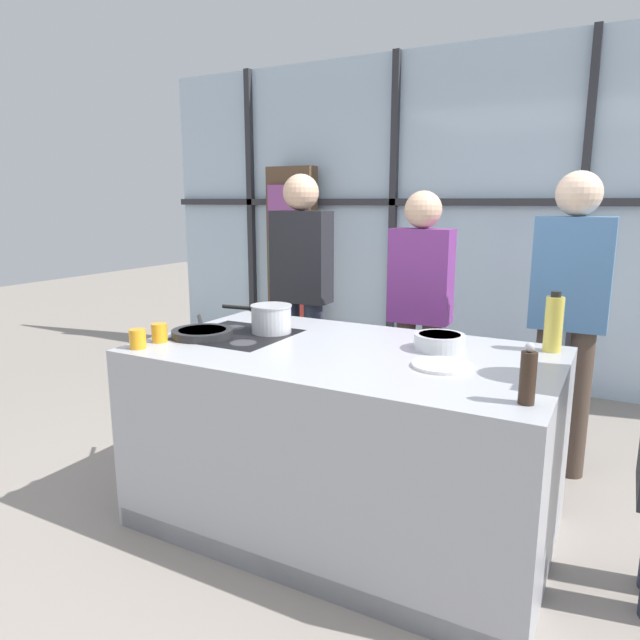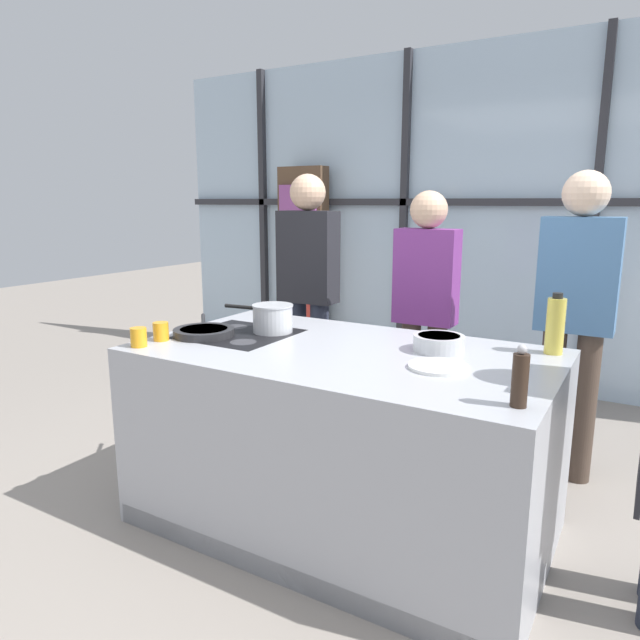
{
  "view_description": "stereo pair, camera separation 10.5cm",
  "coord_description": "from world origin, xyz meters",
  "px_view_note": "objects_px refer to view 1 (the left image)",
  "views": [
    {
      "loc": [
        1.11,
        -2.29,
        1.55
      ],
      "look_at": [
        -0.18,
        0.1,
        0.98
      ],
      "focal_mm": 32.0,
      "sensor_mm": 36.0,
      "label": 1
    },
    {
      "loc": [
        1.2,
        -2.24,
        1.55
      ],
      "look_at": [
        -0.18,
        0.1,
        0.98
      ],
      "focal_mm": 32.0,
      "sensor_mm": 36.0,
      "label": 2
    }
  ],
  "objects_px": {
    "mixing_bowl": "(439,341)",
    "oil_bottle": "(554,323)",
    "juice_glass_near": "(138,339)",
    "saucepan": "(271,318)",
    "spectator_center_left": "(420,302)",
    "juice_glass_far": "(159,333)",
    "frying_pan": "(202,332)",
    "white_plate": "(442,365)",
    "spectator_far_left": "(301,282)",
    "spectator_center_right": "(569,305)",
    "pepper_grinder": "(528,376)"
  },
  "relations": [
    {
      "from": "spectator_far_left",
      "to": "juice_glass_near",
      "type": "relative_size",
      "value": 19.11
    },
    {
      "from": "spectator_far_left",
      "to": "frying_pan",
      "type": "distance_m",
      "value": 1.2
    },
    {
      "from": "spectator_far_left",
      "to": "juice_glass_near",
      "type": "height_order",
      "value": "spectator_far_left"
    },
    {
      "from": "mixing_bowl",
      "to": "juice_glass_near",
      "type": "relative_size",
      "value": 2.56
    },
    {
      "from": "spectator_center_left",
      "to": "frying_pan",
      "type": "relative_size",
      "value": 3.55
    },
    {
      "from": "mixing_bowl",
      "to": "juice_glass_far",
      "type": "bearing_deg",
      "value": -158.06
    },
    {
      "from": "oil_bottle",
      "to": "spectator_center_left",
      "type": "bearing_deg",
      "value": 142.02
    },
    {
      "from": "spectator_far_left",
      "to": "spectator_center_left",
      "type": "xyz_separation_m",
      "value": [
        0.85,
        -0.0,
        -0.07
      ]
    },
    {
      "from": "oil_bottle",
      "to": "juice_glass_near",
      "type": "height_order",
      "value": "oil_bottle"
    },
    {
      "from": "spectator_center_right",
      "to": "oil_bottle",
      "type": "relative_size",
      "value": 6.21
    },
    {
      "from": "juice_glass_near",
      "to": "oil_bottle",
      "type": "bearing_deg",
      "value": 26.82
    },
    {
      "from": "spectator_center_right",
      "to": "spectator_center_left",
      "type": "bearing_deg",
      "value": -0.0
    },
    {
      "from": "spectator_far_left",
      "to": "pepper_grinder",
      "type": "height_order",
      "value": "spectator_far_left"
    },
    {
      "from": "spectator_far_left",
      "to": "saucepan",
      "type": "bearing_deg",
      "value": 111.23
    },
    {
      "from": "mixing_bowl",
      "to": "oil_bottle",
      "type": "height_order",
      "value": "oil_bottle"
    },
    {
      "from": "spectator_center_left",
      "to": "white_plate",
      "type": "relative_size",
      "value": 6.51
    },
    {
      "from": "mixing_bowl",
      "to": "spectator_far_left",
      "type": "bearing_deg",
      "value": 144.71
    },
    {
      "from": "white_plate",
      "to": "spectator_far_left",
      "type": "bearing_deg",
      "value": 139.35
    },
    {
      "from": "juice_glass_near",
      "to": "pepper_grinder",
      "type": "bearing_deg",
      "value": 2.72
    },
    {
      "from": "white_plate",
      "to": "juice_glass_near",
      "type": "height_order",
      "value": "juice_glass_near"
    },
    {
      "from": "spectator_center_left",
      "to": "frying_pan",
      "type": "bearing_deg",
      "value": 58.28
    },
    {
      "from": "spectator_far_left",
      "to": "mixing_bowl",
      "type": "height_order",
      "value": "spectator_far_left"
    },
    {
      "from": "juice_glass_near",
      "to": "juice_glass_far",
      "type": "bearing_deg",
      "value": 90.0
    },
    {
      "from": "spectator_center_right",
      "to": "pepper_grinder",
      "type": "distance_m",
      "value": 1.44
    },
    {
      "from": "white_plate",
      "to": "pepper_grinder",
      "type": "height_order",
      "value": "pepper_grinder"
    },
    {
      "from": "mixing_bowl",
      "to": "juice_glass_near",
      "type": "bearing_deg",
      "value": -152.7
    },
    {
      "from": "saucepan",
      "to": "pepper_grinder",
      "type": "distance_m",
      "value": 1.43
    },
    {
      "from": "juice_glass_far",
      "to": "mixing_bowl",
      "type": "bearing_deg",
      "value": 21.94
    },
    {
      "from": "juice_glass_far",
      "to": "white_plate",
      "type": "bearing_deg",
      "value": 9.89
    },
    {
      "from": "mixing_bowl",
      "to": "juice_glass_near",
      "type": "xyz_separation_m",
      "value": [
        -1.24,
        -0.64,
        0.01
      ]
    },
    {
      "from": "white_plate",
      "to": "oil_bottle",
      "type": "relative_size",
      "value": 0.9
    },
    {
      "from": "mixing_bowl",
      "to": "juice_glass_near",
      "type": "distance_m",
      "value": 1.39
    },
    {
      "from": "white_plate",
      "to": "mixing_bowl",
      "type": "height_order",
      "value": "mixing_bowl"
    },
    {
      "from": "spectator_center_right",
      "to": "frying_pan",
      "type": "xyz_separation_m",
      "value": [
        -1.59,
        -1.19,
        -0.09
      ]
    },
    {
      "from": "frying_pan",
      "to": "white_plate",
      "type": "xyz_separation_m",
      "value": [
        1.22,
        0.05,
        -0.01
      ]
    },
    {
      "from": "saucepan",
      "to": "frying_pan",
      "type": "bearing_deg",
      "value": -136.06
    },
    {
      "from": "spectator_center_left",
      "to": "juice_glass_near",
      "type": "bearing_deg",
      "value": 60.83
    },
    {
      "from": "spectator_far_left",
      "to": "mixing_bowl",
      "type": "xyz_separation_m",
      "value": [
        1.24,
        -0.88,
        -0.08
      ]
    },
    {
      "from": "mixing_bowl",
      "to": "oil_bottle",
      "type": "distance_m",
      "value": 0.51
    },
    {
      "from": "frying_pan",
      "to": "mixing_bowl",
      "type": "height_order",
      "value": "mixing_bowl"
    },
    {
      "from": "mixing_bowl",
      "to": "pepper_grinder",
      "type": "height_order",
      "value": "pepper_grinder"
    },
    {
      "from": "saucepan",
      "to": "white_plate",
      "type": "bearing_deg",
      "value": -11.54
    },
    {
      "from": "spectator_center_left",
      "to": "pepper_grinder",
      "type": "height_order",
      "value": "spectator_center_left"
    },
    {
      "from": "saucepan",
      "to": "oil_bottle",
      "type": "bearing_deg",
      "value": 12.18
    },
    {
      "from": "frying_pan",
      "to": "pepper_grinder",
      "type": "distance_m",
      "value": 1.61
    },
    {
      "from": "saucepan",
      "to": "pepper_grinder",
      "type": "xyz_separation_m",
      "value": [
        1.34,
        -0.49,
        0.02
      ]
    },
    {
      "from": "saucepan",
      "to": "mixing_bowl",
      "type": "bearing_deg",
      "value": 4.52
    },
    {
      "from": "spectator_center_right",
      "to": "frying_pan",
      "type": "distance_m",
      "value": 1.99
    },
    {
      "from": "mixing_bowl",
      "to": "oil_bottle",
      "type": "relative_size",
      "value": 0.84
    },
    {
      "from": "spectator_center_left",
      "to": "pepper_grinder",
      "type": "relative_size",
      "value": 7.57
    }
  ]
}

